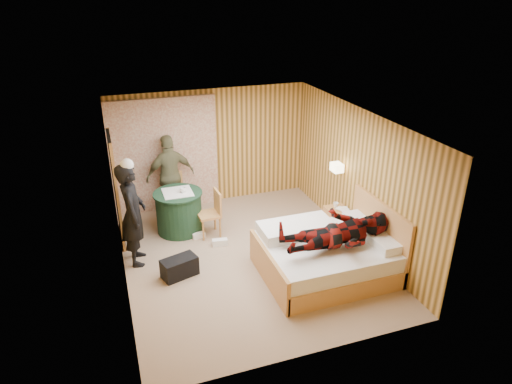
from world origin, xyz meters
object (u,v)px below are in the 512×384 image
object	(u,v)px
duffel_bag	(180,267)
chair_far	(173,191)
chair_near	(213,210)
man_at_table	(171,176)
round_table	(179,211)
man_on_bed	(339,225)
bed	(328,255)
nightstand	(338,222)
woman_standing	(133,214)
wall_lamp	(337,167)

from	to	relation	value
duffel_bag	chair_far	bearing A→B (deg)	65.27
chair_near	duffel_bag	distance (m)	1.51
chair_near	man_at_table	xyz separation A→B (m)	(-0.59, 1.14, 0.34)
round_table	man_on_bed	size ratio (longest dim) A/B	0.53
bed	nightstand	distance (m)	1.30
woman_standing	wall_lamp	bearing A→B (deg)	-84.43
wall_lamp	man_on_bed	xyz separation A→B (m)	(-0.77, -1.55, -0.30)
duffel_bag	woman_standing	size ratio (longest dim) A/B	0.32
chair_far	duffel_bag	distance (m)	2.31
wall_lamp	man_on_bed	world-z (taller)	man_on_bed
chair_far	chair_near	xyz separation A→B (m)	(0.57, -1.09, -0.01)
round_table	man_on_bed	bearing A→B (deg)	-49.31
nightstand	round_table	bearing A→B (deg)	157.64
nightstand	man_at_table	bearing A→B (deg)	145.45
wall_lamp	nightstand	bearing A→B (deg)	-99.22
round_table	man_at_table	xyz separation A→B (m)	(0.00, 0.79, 0.44)
chair_near	nightstand	bearing A→B (deg)	67.49
wall_lamp	woman_standing	size ratio (longest dim) A/B	0.14
bed	chair_near	size ratio (longest dim) A/B	2.35
round_table	chair_far	distance (m)	0.75
chair_near	woman_standing	size ratio (longest dim) A/B	0.50
chair_far	chair_near	size ratio (longest dim) A/B	1.03
chair_far	man_on_bed	world-z (taller)	man_on_bed
round_table	man_at_table	distance (m)	0.90
bed	chair_far	world-z (taller)	bed
chair_near	man_on_bed	distance (m)	2.63
wall_lamp	chair_far	size ratio (longest dim) A/B	0.28
wall_lamp	nightstand	size ratio (longest dim) A/B	0.47
wall_lamp	duffel_bag	distance (m)	3.42
round_table	woman_standing	bearing A→B (deg)	-136.85
man_at_table	man_on_bed	world-z (taller)	man_on_bed
bed	nightstand	world-z (taller)	bed
wall_lamp	duffel_bag	world-z (taller)	wall_lamp
wall_lamp	round_table	world-z (taller)	wall_lamp
chair_near	man_at_table	size ratio (longest dim) A/B	0.52
wall_lamp	man_on_bed	distance (m)	1.76
man_at_table	chair_near	bearing A→B (deg)	108.04
nightstand	woman_standing	xyz separation A→B (m)	(-3.73, 0.33, 0.63)
chair_far	duffel_bag	xyz separation A→B (m)	(-0.30, -2.26, -0.38)
man_on_bed	duffel_bag	bearing A→B (deg)	158.98
round_table	duffel_bag	xyz separation A→B (m)	(-0.29, -1.53, -0.25)
wall_lamp	man_at_table	bearing A→B (deg)	149.64
chair_near	duffel_bag	bearing A→B (deg)	-39.27
nightstand	round_table	size ratio (longest dim) A/B	0.60
chair_far	round_table	bearing A→B (deg)	-79.72
woman_standing	man_on_bed	bearing A→B (deg)	-111.71
chair_near	round_table	bearing A→B (deg)	-123.80
nightstand	chair_far	distance (m)	3.41
bed	nightstand	xyz separation A→B (m)	(0.76, 1.05, -0.05)
man_on_bed	round_table	bearing A→B (deg)	130.69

